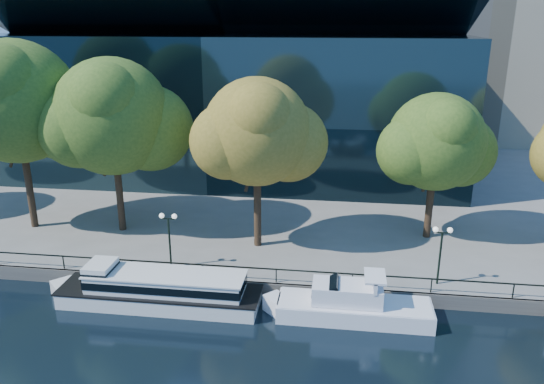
# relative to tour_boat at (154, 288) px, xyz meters

# --- Properties ---
(ground) EXTENTS (160.00, 160.00, 0.00)m
(ground) POSITION_rel_tour_boat_xyz_m (2.67, -1.12, -1.15)
(ground) COLOR black
(ground) RESTS_ON ground
(promenade) EXTENTS (90.00, 67.08, 1.00)m
(promenade) POSITION_rel_tour_boat_xyz_m (2.67, 35.26, -0.65)
(promenade) COLOR slate
(promenade) RESTS_ON ground
(railing) EXTENTS (88.20, 0.08, 0.99)m
(railing) POSITION_rel_tour_boat_xyz_m (2.67, 2.13, 0.78)
(railing) COLOR black
(railing) RESTS_ON promenade
(convention_building) EXTENTS (50.00, 24.57, 21.43)m
(convention_building) POSITION_rel_tour_boat_xyz_m (-1.33, 30.67, 7.35)
(convention_building) COLOR black
(convention_building) RESTS_ON ground
(tour_boat) EXTENTS (14.30, 3.19, 2.71)m
(tour_boat) POSITION_rel_tour_boat_xyz_m (0.00, 0.00, 0.00)
(tour_boat) COLOR silver
(tour_boat) RESTS_ON ground
(cruiser_near) EXTENTS (10.50, 2.70, 3.04)m
(cruiser_near) POSITION_rel_tour_boat_xyz_m (12.38, -0.00, -0.21)
(cruiser_near) COLOR white
(cruiser_near) RESTS_ON ground
(tree_1) EXTENTS (12.05, 9.88, 15.29)m
(tree_1) POSITION_rel_tour_boat_xyz_m (-13.53, 9.14, 10.11)
(tree_1) COLOR black
(tree_1) RESTS_ON promenade
(tree_2) EXTENTS (11.39, 9.34, 13.99)m
(tree_2) POSITION_rel_tour_boat_xyz_m (-5.93, 9.46, 9.08)
(tree_2) COLOR black
(tree_2) RESTS_ON promenade
(tree_3) EXTENTS (9.86, 8.09, 12.84)m
(tree_3) POSITION_rel_tour_boat_xyz_m (5.66, 7.89, 8.57)
(tree_3) COLOR black
(tree_3) RESTS_ON promenade
(tree_4) EXTENTS (9.29, 7.62, 11.49)m
(tree_4) POSITION_rel_tour_boat_xyz_m (18.81, 11.32, 7.46)
(tree_4) COLOR black
(tree_4) RESTS_ON promenade
(lamp_1) EXTENTS (1.26, 0.36, 4.03)m
(lamp_1) POSITION_rel_tour_boat_xyz_m (0.03, 3.38, 2.83)
(lamp_1) COLOR black
(lamp_1) RESTS_ON promenade
(lamp_2) EXTENTS (1.26, 0.36, 4.03)m
(lamp_2) POSITION_rel_tour_boat_xyz_m (18.25, 3.38, 2.83)
(lamp_2) COLOR black
(lamp_2) RESTS_ON promenade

